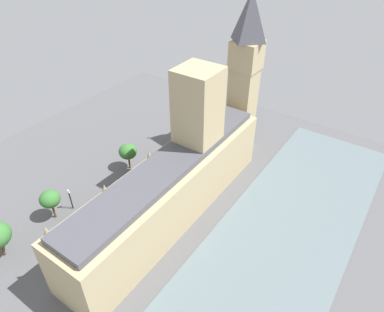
# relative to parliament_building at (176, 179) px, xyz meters

# --- Properties ---
(ground_plane) EXTENTS (136.88, 136.88, 0.00)m
(ground_plane) POSITION_rel_parliament_building_xyz_m (2.00, 2.27, -10.38)
(ground_plane) COLOR #565659
(river_thames) EXTENTS (31.01, 123.19, 0.25)m
(river_thames) POSITION_rel_parliament_building_xyz_m (-27.65, 2.27, -10.26)
(river_thames) COLOR slate
(river_thames) RESTS_ON ground
(parliament_building) EXTENTS (13.87, 66.88, 36.72)m
(parliament_building) POSITION_rel_parliament_building_xyz_m (0.00, 0.00, 0.00)
(parliament_building) COLOR tan
(parliament_building) RESTS_ON ground
(clock_tower) EXTENTS (8.35, 8.35, 50.24)m
(clock_tower) POSITION_rel_parliament_building_xyz_m (1.34, -37.14, 15.57)
(clock_tower) COLOR tan
(clock_tower) RESTS_ON ground
(double_decker_bus_corner) EXTENTS (3.09, 10.62, 4.75)m
(double_decker_bus_corner) POSITION_rel_parliament_building_xyz_m (14.24, -19.08, -7.75)
(double_decker_bus_corner) COLOR #B20C0F
(double_decker_bus_corner) RESTS_ON ground
(car_black_trailing) EXTENTS (1.90, 4.61, 1.74)m
(car_black_trailing) POSITION_rel_parliament_building_xyz_m (13.93, -7.71, -9.50)
(car_black_trailing) COLOR black
(car_black_trailing) RESTS_ON ground
(car_silver_near_tower) EXTENTS (1.85, 4.62, 1.74)m
(car_silver_near_tower) POSITION_rel_parliament_building_xyz_m (16.34, -0.32, -9.50)
(car_silver_near_tower) COLOR #B7B7BC
(car_silver_near_tower) RESTS_ON ground
(double_decker_bus_under_trees) EXTENTS (3.65, 10.71, 4.75)m
(double_decker_bus_under_trees) POSITION_rel_parliament_building_xyz_m (13.36, 11.83, -7.75)
(double_decker_bus_under_trees) COLOR red
(double_decker_bus_under_trees) RESTS_ON ground
(car_dark_green_leading) EXTENTS (2.19, 4.49, 1.74)m
(car_dark_green_leading) POSITION_rel_parliament_building_xyz_m (15.32, 20.71, -9.50)
(car_dark_green_leading) COLOR #19472D
(car_dark_green_leading) RESTS_ON ground
(car_yellow_cab_kerbside) EXTENTS (1.91, 4.77, 1.74)m
(car_yellow_cab_kerbside) POSITION_rel_parliament_building_xyz_m (15.11, 29.06, -9.50)
(car_yellow_cab_kerbside) COLOR gold
(car_yellow_cab_kerbside) RESTS_ON ground
(pedestrian_by_river_gate) EXTENTS (0.68, 0.60, 1.65)m
(pedestrian_by_river_gate) POSITION_rel_parliament_building_xyz_m (9.35, 10.14, -9.64)
(pedestrian_by_river_gate) COLOR black
(pedestrian_by_river_gate) RESTS_ON ground
(pedestrian_opposite_hall) EXTENTS (0.60, 0.49, 1.68)m
(pedestrian_opposite_hall) POSITION_rel_parliament_building_xyz_m (9.88, -0.43, -9.63)
(pedestrian_opposite_hall) COLOR navy
(pedestrian_opposite_hall) RESTS_ON ground
(plane_tree_midblock) EXTENTS (5.23, 5.23, 8.70)m
(plane_tree_midblock) POSITION_rel_parliament_building_xyz_m (24.57, 20.93, -3.96)
(plane_tree_midblock) COLOR brown
(plane_tree_midblock) RESTS_ON ground
(plane_tree_slot_10) EXTENTS (5.55, 5.55, 8.66)m
(plane_tree_slot_10) POSITION_rel_parliament_building_xyz_m (22.90, -5.92, -4.12)
(plane_tree_slot_10) COLOR brown
(plane_tree_slot_10) RESTS_ON ground
(street_lamp_slot_11) EXTENTS (0.56, 0.56, 5.89)m
(street_lamp_slot_11) POSITION_rel_parliament_building_xyz_m (23.44, 16.02, -6.24)
(street_lamp_slot_11) COLOR black
(street_lamp_slot_11) RESTS_ON ground
(street_lamp_slot_12) EXTENTS (0.56, 0.56, 6.86)m
(street_lamp_slot_12) POSITION_rel_parliament_building_xyz_m (23.23, 16.31, -5.65)
(street_lamp_slot_12) COLOR black
(street_lamp_slot_12) RESTS_ON ground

